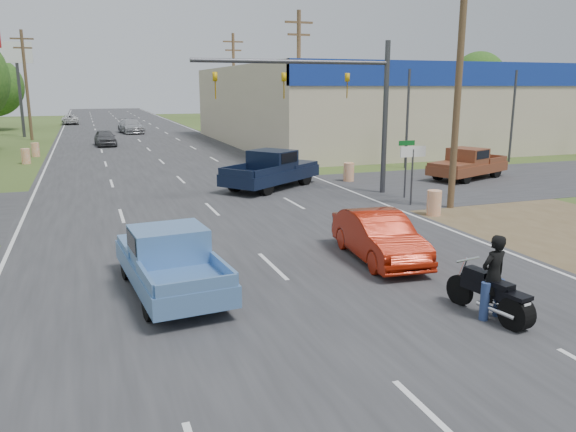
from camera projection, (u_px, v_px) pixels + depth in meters
name	position (u px, v px, depth m)	size (l,w,h in m)	color
ground	(437.00, 423.00, 8.49)	(200.00, 200.00, 0.00)	#35461C
main_road	(149.00, 149.00, 45.17)	(15.00, 180.00, 0.02)	#2D2D30
cross_road	(203.00, 200.00, 25.00)	(120.00, 10.00, 0.02)	#2D2D30
dirt_verge	(531.00, 220.00, 21.28)	(8.00, 18.00, 0.01)	brown
big_box_store	(481.00, 104.00, 54.89)	(50.00, 28.10, 6.60)	#B7A88C
utility_pole_1	(459.00, 77.00, 22.34)	(2.00, 0.28, 10.00)	#4C3823
utility_pole_2	(299.00, 81.00, 38.85)	(2.00, 0.28, 10.00)	#4C3823
utility_pole_3	(234.00, 83.00, 55.35)	(2.00, 0.28, 10.00)	#4C3823
utility_pole_6	(26.00, 82.00, 51.85)	(2.00, 0.28, 10.00)	#4C3823
tree_3	(478.00, 78.00, 89.38)	(8.40, 8.40, 10.40)	#422D19
tree_5	(280.00, 81.00, 104.15)	(7.98, 7.98, 9.88)	#422D19
barrel_0	(434.00, 203.00, 22.02)	(0.56, 0.56, 1.00)	orange
barrel_1	(349.00, 172.00, 29.94)	(0.56, 0.56, 1.00)	orange
barrel_2	(26.00, 156.00, 36.76)	(0.56, 0.56, 1.00)	orange
barrel_3	(35.00, 150.00, 40.53)	(0.56, 0.56, 1.00)	orange
pole_sign_left_far	(17.00, 63.00, 54.78)	(3.00, 0.35, 9.20)	#3F3F44
lane_sign	(413.00, 161.00, 23.60)	(1.20, 0.08, 2.52)	#3F3F44
street_name_sign	(406.00, 163.00, 25.24)	(0.80, 0.08, 2.61)	#3F3F44
signal_mast	(333.00, 90.00, 24.92)	(9.12, 0.40, 7.00)	#3F3F44
red_convertible	(379.00, 237.00, 16.29)	(1.48, 4.24, 1.40)	#911706
motorcycle	(494.00, 297.00, 12.14)	(0.82, 2.31, 1.17)	black
rider	(493.00, 280.00, 12.11)	(0.66, 0.43, 1.80)	black
blue_pickup	(169.00, 259.00, 13.79)	(2.33, 5.08, 1.63)	black
navy_pickup	(273.00, 169.00, 27.94)	(5.87, 5.16, 1.89)	black
brown_pickup	(467.00, 164.00, 30.60)	(5.47, 3.71, 1.69)	black
distant_car_grey	(105.00, 138.00, 47.75)	(1.62, 4.02, 1.37)	#4E4F52
distant_car_silver	(131.00, 126.00, 60.66)	(2.11, 5.20, 1.51)	#ACACB1
distant_car_white	(70.00, 120.00, 74.95)	(2.14, 4.64, 1.29)	silver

